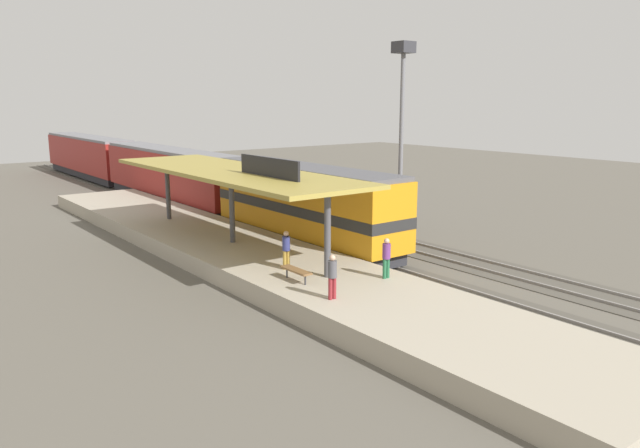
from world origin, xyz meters
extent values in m
plane|color=#5B564C|center=(2.00, 0.00, 0.00)|extent=(120.00, 120.00, 0.00)
cube|color=#4E4941|center=(0.00, 0.00, 0.02)|extent=(3.20, 110.00, 0.04)
cube|color=gray|center=(-0.72, 0.00, 0.08)|extent=(0.10, 110.00, 0.16)
cube|color=gray|center=(0.72, 0.00, 0.08)|extent=(0.10, 110.00, 0.16)
cube|color=#4E4941|center=(4.60, 0.00, 0.02)|extent=(3.20, 110.00, 0.04)
cube|color=gray|center=(3.88, 0.00, 0.08)|extent=(0.10, 110.00, 0.16)
cube|color=gray|center=(5.32, 0.00, 0.08)|extent=(0.10, 110.00, 0.16)
cube|color=#A89E89|center=(-4.60, 0.00, 0.45)|extent=(6.00, 44.00, 0.90)
cylinder|color=#47474C|center=(-4.60, -8.00, 2.70)|extent=(0.28, 0.28, 3.60)
cylinder|color=#47474C|center=(-4.60, 0.00, 2.70)|extent=(0.28, 0.28, 3.60)
cylinder|color=#47474C|center=(-4.60, 8.00, 2.70)|extent=(0.28, 0.28, 3.60)
cube|color=#A38E3D|center=(-4.60, 0.00, 4.60)|extent=(5.20, 18.00, 0.20)
cube|color=black|center=(-4.60, -3.60, 5.15)|extent=(0.12, 4.80, 0.90)
cylinder|color=#333338|center=(-6.00, -8.33, 1.11)|extent=(0.07, 0.07, 0.42)
cylinder|color=#333338|center=(-6.00, -7.03, 1.11)|extent=(0.07, 0.07, 0.42)
cube|color=brown|center=(-6.00, -7.68, 1.36)|extent=(0.44, 1.70, 0.08)
cube|color=#28282D|center=(0.00, -0.10, 0.51)|extent=(2.60, 13.60, 0.70)
cube|color=orange|center=(0.00, -0.10, 2.61)|extent=(2.90, 14.40, 3.50)
cube|color=#515156|center=(0.00, -0.10, 4.48)|extent=(2.78, 14.11, 0.24)
cube|color=#282828|center=(0.00, -0.10, 2.35)|extent=(2.93, 14.43, 0.56)
cube|color=#28282D|center=(0.00, 17.90, 0.51)|extent=(2.60, 19.20, 0.70)
cube|color=maroon|center=(0.00, 17.90, 2.51)|extent=(2.90, 20.00, 3.30)
cube|color=slate|center=(0.00, 17.90, 4.28)|extent=(2.78, 19.60, 0.24)
cube|color=#28282D|center=(0.00, 38.70, 0.51)|extent=(2.60, 19.20, 0.70)
cube|color=maroon|center=(0.00, 38.70, 2.51)|extent=(2.90, 20.00, 3.30)
cube|color=slate|center=(0.00, 38.70, 4.28)|extent=(2.78, 19.60, 0.24)
cube|color=#28282D|center=(4.60, 4.60, 0.51)|extent=(2.50, 11.20, 0.70)
cube|color=#6B6056|center=(4.60, 4.60, 2.16)|extent=(2.80, 12.00, 2.60)
cube|color=#554D45|center=(4.60, 4.60, 3.58)|extent=(2.69, 11.76, 0.24)
cylinder|color=slate|center=(7.80, 0.21, 5.50)|extent=(0.28, 0.28, 11.00)
cube|color=#333338|center=(7.80, 0.21, 11.35)|extent=(1.10, 1.10, 0.70)
cylinder|color=#23603D|center=(-2.87, -9.64, 1.32)|extent=(0.16, 0.16, 0.84)
cylinder|color=#23603D|center=(-2.69, -9.64, 1.32)|extent=(0.16, 0.16, 0.84)
cylinder|color=#663375|center=(-2.78, -9.64, 2.06)|extent=(0.34, 0.34, 0.64)
sphere|color=tan|center=(-2.78, -9.64, 2.50)|extent=(0.23, 0.23, 0.23)
cylinder|color=maroon|center=(-6.35, -10.39, 1.32)|extent=(0.16, 0.16, 0.84)
cylinder|color=maroon|center=(-6.17, -10.39, 1.32)|extent=(0.16, 0.16, 0.84)
cylinder|color=#4C4C51|center=(-6.26, -10.39, 2.06)|extent=(0.34, 0.34, 0.64)
sphere|color=tan|center=(-6.26, -10.39, 2.50)|extent=(0.23, 0.23, 0.23)
cylinder|color=olive|center=(-5.38, -5.96, 1.32)|extent=(0.16, 0.16, 0.84)
cylinder|color=olive|center=(-5.20, -5.96, 1.32)|extent=(0.16, 0.16, 0.84)
cylinder|color=navy|center=(-5.29, -5.96, 2.06)|extent=(0.34, 0.34, 0.64)
sphere|color=tan|center=(-5.29, -5.96, 2.50)|extent=(0.23, 0.23, 0.23)
camera|label=1|loc=(-19.88, -27.36, 8.26)|focal=34.18mm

